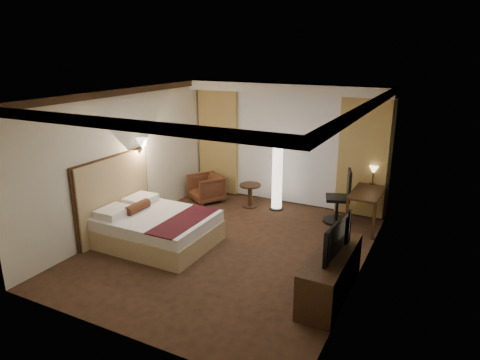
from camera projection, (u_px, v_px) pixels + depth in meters
The scene contains 21 objects.
floor at pixel (230, 247), 7.63m from camera, with size 4.50×5.50×0.01m, color #301E13.
ceiling at pixel (229, 94), 6.83m from camera, with size 4.50×5.50×0.01m, color white.
back_wall at pixel (287, 144), 9.57m from camera, with size 4.50×0.02×2.70m, color #ECE6CC.
left_wall at pixel (126, 160), 8.20m from camera, with size 0.02×5.50×2.70m, color #ECE6CC.
right_wall at pixel (364, 195), 6.25m from camera, with size 0.02×5.50×2.70m, color #ECE6CC.
crown_molding at pixel (229, 98), 6.85m from camera, with size 4.50×5.50×0.12m, color black, non-canonical shape.
soffit at pixel (285, 88), 8.99m from camera, with size 4.50×0.50×0.20m, color white.
curtain_sheer at pixel (286, 149), 9.53m from camera, with size 2.48×0.04×2.45m, color silver.
curtain_left_drape at pixel (219, 142), 10.22m from camera, with size 1.00×0.14×2.45m, color tan.
curtain_right_drape at pixel (363, 158), 8.74m from camera, with size 1.00×0.14×2.45m, color tan.
wall_sconce at pixel (142, 144), 8.31m from camera, with size 0.24×0.24×0.24m, color white, non-canonical shape.
bed at pixel (158, 229), 7.69m from camera, with size 1.93×1.50×0.56m, color white, non-canonical shape.
headboard at pixel (115, 197), 7.98m from camera, with size 0.12×1.80×1.50m, color tan, non-canonical shape.
armchair at pixel (206, 187), 9.83m from camera, with size 0.67×0.63×0.69m, color #452614.
side_table at pixel (250, 195), 9.52m from camera, with size 0.47×0.47×0.52m, color black, non-canonical shape.
floor_lamp at pixel (277, 178), 9.24m from camera, with size 0.30×0.30×1.44m, color white, non-canonical shape.
desk at pixel (366, 209), 8.43m from camera, with size 0.55×1.23×0.75m, color black, non-canonical shape.
desk_lamp at pixel (373, 176), 8.66m from camera, with size 0.18×0.18×0.34m, color #FFD899, non-canonical shape.
office_chair at pixel (338, 196), 8.58m from camera, with size 0.54×0.54×1.12m, color black, non-canonical shape.
dresser at pixel (331, 274), 6.08m from camera, with size 0.50×1.69×0.66m, color black, non-canonical shape.
television at pixel (331, 234), 5.91m from camera, with size 0.98×0.57×0.13m, color black.
Camera 1 is at (3.30, -6.10, 3.40)m, focal length 32.00 mm.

